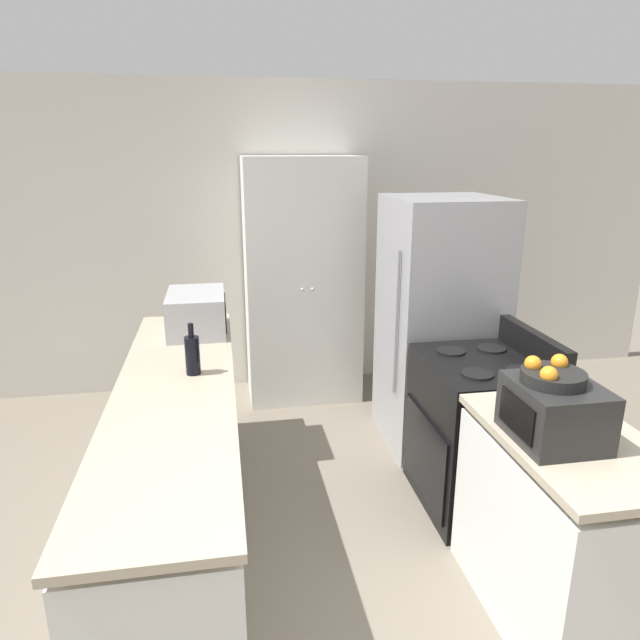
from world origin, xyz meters
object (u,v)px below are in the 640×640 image
at_px(stove, 478,432).
at_px(wine_bottle, 192,354).
at_px(toaster_oven, 554,412).
at_px(fruit_bowl, 552,375).
at_px(microwave, 197,312).
at_px(refrigerator, 439,324).
at_px(pantry_cabinet, 302,281).

height_order(stove, wine_bottle, wine_bottle).
relative_size(toaster_oven, fruit_bowl, 1.47).
bearing_deg(microwave, toaster_oven, -49.39).
bearing_deg(refrigerator, pantry_cabinet, 130.56).
height_order(wine_bottle, fruit_bowl, fruit_bowl).
distance_m(pantry_cabinet, microwave, 1.24).
distance_m(microwave, fruit_bowl, 2.26).
relative_size(wine_bottle, fruit_bowl, 1.10).
xyz_separation_m(pantry_cabinet, toaster_oven, (0.66, -2.65, 0.02)).
bearing_deg(stove, toaster_oven, -98.26).
height_order(microwave, toaster_oven, microwave).
distance_m(stove, fruit_bowl, 1.14).
distance_m(stove, toaster_oven, 1.06).
bearing_deg(toaster_oven, refrigerator, 84.30).
height_order(pantry_cabinet, wine_bottle, pantry_cabinet).
relative_size(refrigerator, wine_bottle, 6.24).
distance_m(refrigerator, wine_bottle, 1.80).
height_order(pantry_cabinet, toaster_oven, pantry_cabinet).
height_order(refrigerator, wine_bottle, refrigerator).
relative_size(pantry_cabinet, toaster_oven, 5.35).
distance_m(pantry_cabinet, fruit_bowl, 2.72).
distance_m(refrigerator, microwave, 1.66).
distance_m(pantry_cabinet, wine_bottle, 1.86).
bearing_deg(microwave, wine_bottle, -90.01).
distance_m(refrigerator, toaster_oven, 1.70).
bearing_deg(pantry_cabinet, refrigerator, -49.44).
bearing_deg(toaster_oven, pantry_cabinet, 103.94).
distance_m(stove, refrigerator, 0.90).
bearing_deg(wine_bottle, fruit_bowl, -33.34).
height_order(pantry_cabinet, stove, pantry_cabinet).
relative_size(microwave, toaster_oven, 1.41).
relative_size(stove, microwave, 2.02).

